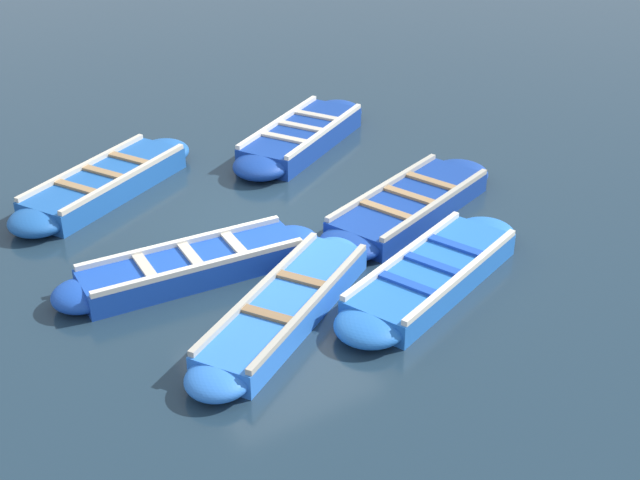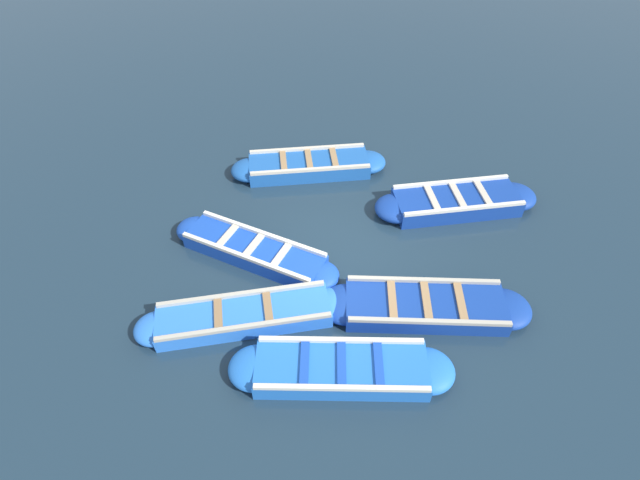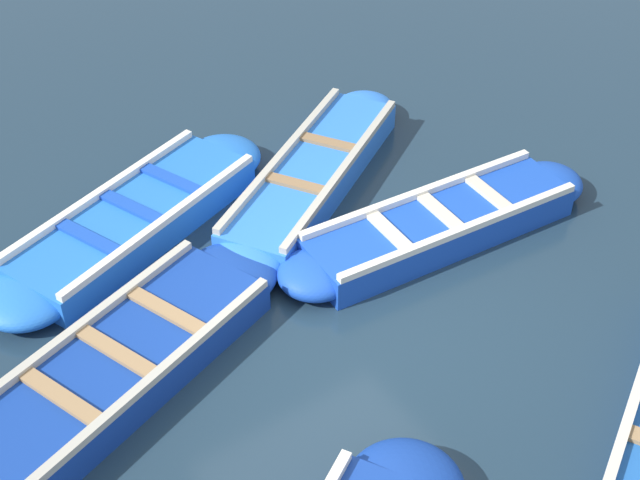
% 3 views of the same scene
% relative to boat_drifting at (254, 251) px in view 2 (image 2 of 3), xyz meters
% --- Properties ---
extents(ground_plane, '(120.00, 120.00, 0.00)m').
position_rel_boat_drifting_xyz_m(ground_plane, '(-0.54, 1.51, -0.17)').
color(ground_plane, '#1C303F').
extents(boat_drifting, '(0.97, 3.66, 0.39)m').
position_rel_boat_drifting_xyz_m(boat_drifting, '(0.00, 0.00, 0.00)').
color(boat_drifting, '#1947B7').
rests_on(boat_drifting, ground).
extents(boat_alongside, '(2.15, 3.87, 0.37)m').
position_rel_boat_drifting_xyz_m(boat_alongside, '(0.06, 3.46, -0.01)').
color(boat_alongside, navy).
rests_on(boat_alongside, ground).
extents(boat_outer_right, '(2.63, 3.61, 0.37)m').
position_rel_boat_drifting_xyz_m(boat_outer_right, '(1.47, 0.55, -0.01)').
color(boat_outer_right, blue).
rests_on(boat_outer_right, ground).
extents(boat_far_corner, '(2.12, 3.73, 0.38)m').
position_rel_boat_drifting_xyz_m(boat_far_corner, '(1.81, 2.50, -0.01)').
color(boat_far_corner, blue).
rests_on(boat_far_corner, ground).
extents(boat_stern_in, '(2.61, 3.58, 0.42)m').
position_rel_boat_drifting_xyz_m(boat_stern_in, '(-2.95, 3.42, 0.02)').
color(boat_stern_in, navy).
rests_on(boat_stern_in, ground).
extents(boat_mid_row, '(2.49, 3.64, 0.41)m').
position_rel_boat_drifting_xyz_m(boat_mid_row, '(-2.97, -0.08, 0.01)').
color(boat_mid_row, '#1E59AD').
rests_on(boat_mid_row, ground).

